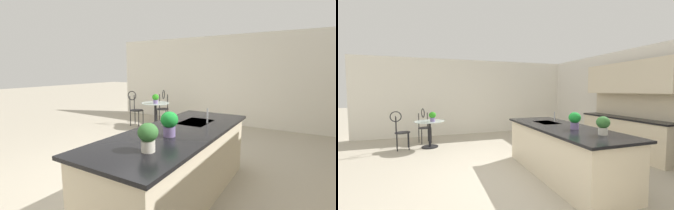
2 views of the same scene
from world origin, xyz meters
TOP-DOWN VIEW (x-y plane):
  - ground_plane at (0.00, 0.00)m, footprint 40.00×40.00m
  - wall_left_window at (-4.26, 0.00)m, footprint 0.12×7.80m
  - kitchen_island at (0.30, 0.85)m, footprint 2.80×1.06m
  - bistro_table at (-2.62, -1.49)m, footprint 0.80×0.80m
  - chair_near_window at (-2.62, -2.24)m, footprint 0.44×0.51m
  - chair_by_island at (-3.28, -1.66)m, footprint 0.52×0.48m
  - sink_faucet at (-0.25, 1.03)m, footprint 0.02×0.02m
  - potted_plant_on_table at (-2.51, -1.41)m, footprint 0.19×0.19m
  - potted_plant_counter_far at (1.15, 1.00)m, footprint 0.20×0.20m
  - potted_plant_counter_near at (0.60, 0.90)m, footprint 0.21×0.21m

SIDE VIEW (x-z plane):
  - ground_plane at x=0.00m, z-range 0.00..0.00m
  - bistro_table at x=-2.62m, z-range 0.08..0.82m
  - kitchen_island at x=0.30m, z-range 0.00..0.92m
  - chair_near_window at x=-2.62m, z-range 0.05..1.09m
  - chair_by_island at x=-3.28m, z-range 0.05..1.09m
  - potted_plant_on_table at x=-2.51m, z-range 0.76..1.02m
  - sink_faucet at x=-0.25m, z-range 0.92..1.14m
  - potted_plant_counter_far at x=1.15m, z-range 0.94..1.22m
  - potted_plant_counter_near at x=0.60m, z-range 0.94..1.23m
  - wall_left_window at x=-4.26m, z-range 0.00..2.70m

